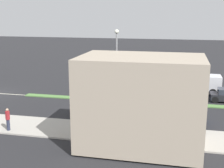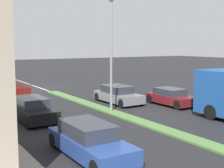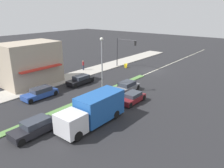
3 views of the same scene
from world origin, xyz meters
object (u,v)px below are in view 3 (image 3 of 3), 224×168
object	(u,v)px
traffic_signal_main	(123,48)
sedan_maroon	(132,98)
warning_aframe_sign	(126,66)
suv_grey	(126,87)
coupe_blue	(40,93)
pedestrian	(83,65)
street_lamp	(102,58)
sedan_dark	(35,127)
suv_black	(80,80)
delivery_truck	(94,110)

from	to	relation	value
traffic_signal_main	sedan_maroon	bearing A→B (deg)	129.99
warning_aframe_sign	suv_grey	xyz separation A→B (m)	(-7.65, 10.56, 0.21)
coupe_blue	sedan_maroon	bearing A→B (deg)	-148.25
pedestrian	warning_aframe_sign	distance (m)	8.31
street_lamp	traffic_signal_main	bearing A→B (deg)	-64.86
pedestrian	sedan_maroon	xyz separation A→B (m)	(-15.42, 6.68, -0.46)
pedestrian	sedan_dark	world-z (taller)	pedestrian
suv_grey	suv_black	bearing A→B (deg)	14.86
pedestrian	warning_aframe_sign	bearing A→B (deg)	-126.88
suv_black	suv_grey	size ratio (longest dim) A/B	1.01
suv_grey	sedan_maroon	world-z (taller)	suv_grey
pedestrian	delivery_truck	bearing A→B (deg)	138.99
traffic_signal_main	sedan_dark	bearing A→B (deg)	108.53
pedestrian	street_lamp	bearing A→B (deg)	148.16
traffic_signal_main	delivery_truck	bearing A→B (deg)	119.10
street_lamp	warning_aframe_sign	xyz separation A→B (m)	(5.45, -13.10, -4.35)
suv_grey	sedan_maroon	xyz separation A→B (m)	(-2.80, 2.76, -0.04)
coupe_blue	suv_grey	size ratio (longest dim) A/B	1.07
pedestrian	coupe_blue	xyz separation A→B (m)	(-5.42, 12.87, -0.41)
traffic_signal_main	warning_aframe_sign	distance (m)	3.54
street_lamp	delivery_truck	distance (m)	9.17
delivery_truck	coupe_blue	xyz separation A→B (m)	(10.00, -0.54, -0.82)
coupe_blue	sedan_maroon	distance (m)	11.76
warning_aframe_sign	coupe_blue	world-z (taller)	coupe_blue
sedan_dark	suv_grey	bearing A→B (deg)	-90.00
traffic_signal_main	suv_black	world-z (taller)	traffic_signal_main
coupe_blue	suv_grey	distance (m)	11.48
street_lamp	sedan_maroon	size ratio (longest dim) A/B	1.93
warning_aframe_sign	coupe_blue	bearing A→B (deg)	91.32
coupe_blue	suv_black	size ratio (longest dim) A/B	1.05
street_lamp	sedan_dark	bearing A→B (deg)	100.58
warning_aframe_sign	sedan_dark	world-z (taller)	sedan_dark
traffic_signal_main	suv_grey	bearing A→B (deg)	128.39
sedan_dark	suv_black	bearing A→B (deg)	-59.89
street_lamp	pedestrian	xyz separation A→B (m)	(10.42, -6.47, -3.72)
traffic_signal_main	suv_black	distance (m)	12.89
street_lamp	warning_aframe_sign	bearing A→B (deg)	-67.42
coupe_blue	sedan_dark	bearing A→B (deg)	143.22
traffic_signal_main	coupe_blue	distance (m)	19.75
suv_grey	sedan_maroon	distance (m)	3.93
coupe_blue	street_lamp	bearing A→B (deg)	-128.00
pedestrian	traffic_signal_main	bearing A→B (deg)	-123.15
street_lamp	coupe_blue	world-z (taller)	street_lamp
traffic_signal_main	pedestrian	world-z (taller)	traffic_signal_main
sedan_dark	street_lamp	bearing A→B (deg)	-79.42
street_lamp	coupe_blue	xyz separation A→B (m)	(5.00, 6.40, -4.13)
coupe_blue	sedan_maroon	xyz separation A→B (m)	(-10.00, -6.19, -0.05)
delivery_truck	suv_black	world-z (taller)	delivery_truck
traffic_signal_main	delivery_truck	distance (m)	23.00
street_lamp	sedan_maroon	distance (m)	6.52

